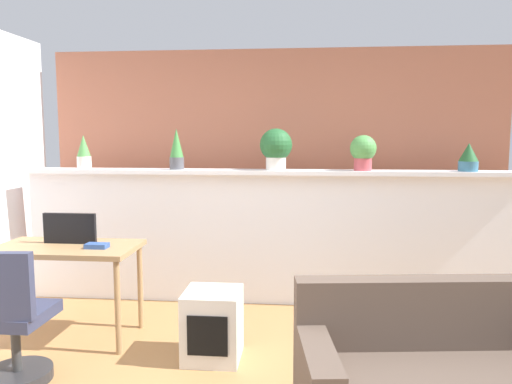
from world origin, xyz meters
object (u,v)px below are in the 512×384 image
at_px(potted_plant_3, 363,151).
at_px(tv_monitor, 70,228).
at_px(potted_plant_2, 276,147).
at_px(book_on_desk, 97,246).
at_px(potted_plant_4, 469,157).
at_px(desk, 67,256).
at_px(office_chair, 10,327).
at_px(side_cube_shelf, 213,325).
at_px(potted_plant_1, 177,150).
at_px(potted_plant_0, 84,152).

xyz_separation_m(potted_plant_3, tv_monitor, (-2.40, -0.88, -0.59)).
relative_size(potted_plant_2, book_on_desk, 2.33).
height_order(potted_plant_2, potted_plant_4, potted_plant_2).
bearing_deg(desk, potted_plant_3, 21.83).
height_order(potted_plant_2, office_chair, potted_plant_2).
height_order(potted_plant_4, book_on_desk, potted_plant_4).
bearing_deg(side_cube_shelf, tv_monitor, 164.61).
bearing_deg(potted_plant_3, potted_plant_2, 179.00).
distance_m(potted_plant_1, book_on_desk, 1.29).
bearing_deg(potted_plant_1, side_cube_shelf, -65.22).
relative_size(potted_plant_0, desk, 0.30).
bearing_deg(book_on_desk, side_cube_shelf, -11.90).
height_order(potted_plant_3, desk, potted_plant_3).
bearing_deg(office_chair, tv_monitor, 89.42).
distance_m(potted_plant_3, tv_monitor, 2.62).
height_order(office_chair, book_on_desk, office_chair).
height_order(potted_plant_2, tv_monitor, potted_plant_2).
height_order(potted_plant_1, desk, potted_plant_1).
bearing_deg(potted_plant_0, potted_plant_1, 1.89).
xyz_separation_m(tv_monitor, book_on_desk, (0.28, -0.14, -0.10)).
relative_size(tv_monitor, book_on_desk, 2.56).
xyz_separation_m(potted_plant_1, potted_plant_3, (1.74, 0.00, -0.01)).
relative_size(potted_plant_0, potted_plant_2, 0.84).
height_order(potted_plant_0, desk, potted_plant_0).
bearing_deg(book_on_desk, potted_plant_4, 18.18).
bearing_deg(potted_plant_1, desk, -124.24).
xyz_separation_m(potted_plant_4, side_cube_shelf, (-2.12, -1.20, -1.16)).
relative_size(potted_plant_3, tv_monitor, 0.76).
bearing_deg(desk, potted_plant_1, 55.76).
relative_size(potted_plant_4, side_cube_shelf, 0.51).
height_order(potted_plant_1, potted_plant_4, potted_plant_1).
bearing_deg(potted_plant_3, potted_plant_0, -179.25).
bearing_deg(potted_plant_3, potted_plant_1, -179.84).
height_order(potted_plant_1, tv_monitor, potted_plant_1).
bearing_deg(potted_plant_2, potted_plant_4, -0.94).
distance_m(potted_plant_3, office_chair, 3.14).
relative_size(desk, office_chair, 1.21).
distance_m(side_cube_shelf, book_on_desk, 1.08).
distance_m(potted_plant_0, potted_plant_4, 3.57).
distance_m(potted_plant_4, book_on_desk, 3.27).
bearing_deg(potted_plant_4, potted_plant_0, -179.67).
xyz_separation_m(potted_plant_2, office_chair, (-1.60, -1.72, -1.11)).
relative_size(office_chair, book_on_desk, 5.48).
bearing_deg(potted_plant_2, potted_plant_0, -178.49).
bearing_deg(book_on_desk, office_chair, -112.50).
bearing_deg(side_cube_shelf, potted_plant_0, 141.14).
distance_m(potted_plant_1, side_cube_shelf, 1.81).
height_order(office_chair, side_cube_shelf, office_chair).
xyz_separation_m(potted_plant_4, tv_monitor, (-3.32, -0.86, -0.54)).
distance_m(potted_plant_2, tv_monitor, 1.93).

